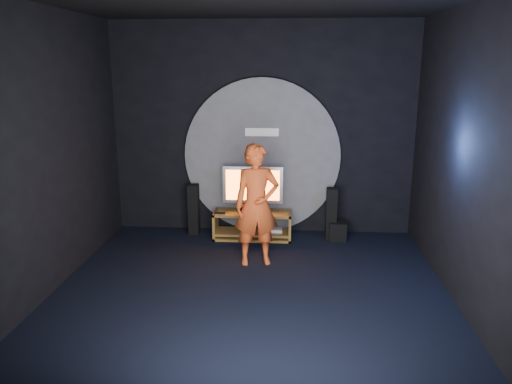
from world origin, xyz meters
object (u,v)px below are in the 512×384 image
tv (253,187)px  subwoofer (337,231)px  player (257,205)px  tower_speaker_left (194,209)px  tower_speaker_right (331,214)px  media_console (253,227)px

tv → subwoofer: 1.56m
tv → player: 1.13m
tower_speaker_left → player: (1.15, -1.20, 0.44)m
tower_speaker_left → tower_speaker_right: bearing=-2.0°
tv → tower_speaker_left: size_ratio=1.14×
tower_speaker_right → subwoofer: tower_speaker_right is taller
tv → player: (0.14, -1.12, 0.01)m
tower_speaker_left → player: player is taller
subwoofer → tv: bearing=178.3°
tv → tower_speaker_right: 1.36m
tower_speaker_left → media_console: bearing=-8.6°
tower_speaker_left → player: 1.72m
tv → tower_speaker_left: tv is taller
player → media_console: bearing=85.4°
tower_speaker_right → subwoofer: bearing=-24.1°
tower_speaker_right → player: player is taller
subwoofer → tower_speaker_right: bearing=155.9°
tower_speaker_right → media_console: bearing=-176.8°
tower_speaker_right → tower_speaker_left: bearing=178.0°
media_console → subwoofer: 1.39m
tower_speaker_right → tv: bearing=-179.8°
tower_speaker_right → subwoofer: 0.30m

